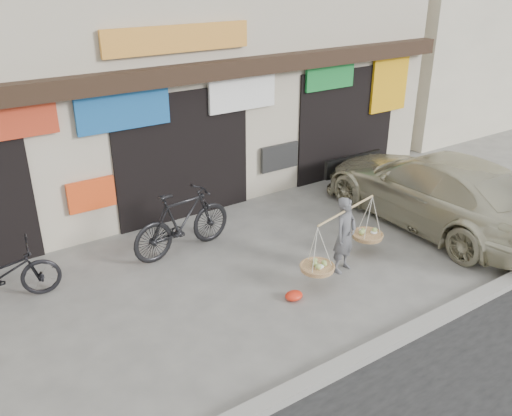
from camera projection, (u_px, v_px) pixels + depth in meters
ground at (283, 290)px, 9.06m from camera, size 70.00×70.00×0.00m
kerb at (368, 353)px, 7.53m from camera, size 70.00×0.25×0.12m
shophouse_block at (121, 36)px, 12.48m from camera, size 14.00×6.32×7.00m
neighbor_east at (468, 15)px, 19.85m from camera, size 12.00×7.00×6.40m
street_vendor at (345, 238)px, 9.41m from camera, size 2.08×0.94×1.39m
bike_1 at (182, 222)px, 10.03m from camera, size 2.13×0.82×1.25m
suv at (435, 189)px, 11.12m from camera, size 2.15×5.19×1.50m
red_bag at (294, 296)px, 8.79m from camera, size 0.31×0.25×0.14m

